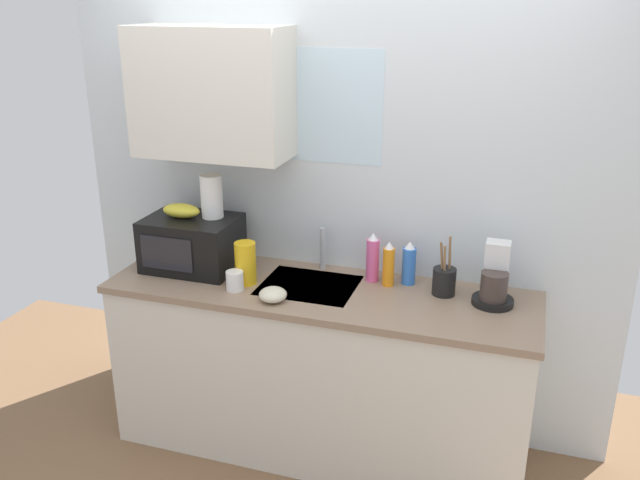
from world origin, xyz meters
TOP-DOWN VIEW (x-y plane):
  - kitchen_wall_assembly at (-0.10, 0.31)m, footprint 2.85×0.42m
  - counter_unit at (-0.00, 0.00)m, footprint 2.08×0.63m
  - sink_faucet at (-0.06, 0.24)m, footprint 0.03×0.03m
  - microwave at (-0.71, 0.05)m, footprint 0.46×0.35m
  - banana_bunch at (-0.76, 0.05)m, footprint 0.20×0.11m
  - paper_towel_roll at (-0.61, 0.10)m, footprint 0.11×0.11m
  - coffee_maker at (0.81, 0.11)m, footprint 0.19×0.21m
  - dish_soap_bottle_pink at (0.22, 0.17)m, footprint 0.06×0.06m
  - dish_soap_bottle_orange at (0.30, 0.14)m, footprint 0.06×0.06m
  - dish_soap_bottle_blue at (0.39, 0.19)m, footprint 0.07×0.07m
  - cereal_canister at (-0.37, -0.05)m, footprint 0.10×0.10m
  - mug_white at (-0.38, -0.14)m, footprint 0.08×0.08m
  - utensil_crock at (0.58, 0.12)m, footprint 0.11×0.11m
  - small_bowl at (-0.16, -0.20)m, footprint 0.13×0.13m

SIDE VIEW (x-z plane):
  - counter_unit at x=0.00m, z-range 0.01..0.91m
  - small_bowl at x=-0.16m, z-range 0.90..0.96m
  - mug_white at x=-0.38m, z-range 0.90..0.99m
  - utensil_crock at x=0.58m, z-range 0.82..1.12m
  - dish_soap_bottle_blue at x=0.39m, z-range 0.89..1.11m
  - coffee_maker at x=0.81m, z-range 0.86..1.14m
  - cereal_canister at x=-0.37m, z-range 0.90..1.11m
  - dish_soap_bottle_orange at x=0.30m, z-range 0.89..1.12m
  - sink_faucet at x=-0.06m, z-range 0.90..1.12m
  - dish_soap_bottle_pink at x=0.22m, z-range 0.89..1.14m
  - microwave at x=-0.71m, z-range 0.90..1.17m
  - banana_bunch at x=-0.76m, z-range 1.17..1.24m
  - paper_towel_roll at x=-0.61m, z-range 1.17..1.39m
  - kitchen_wall_assembly at x=-0.10m, z-range 0.10..2.60m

